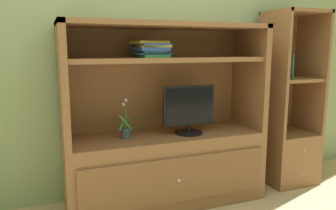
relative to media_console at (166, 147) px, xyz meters
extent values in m
cube|color=#8C9E6B|center=(0.00, 0.34, 0.93)|extent=(6.00, 0.10, 2.80)
cube|color=brown|center=(0.00, -0.01, -0.18)|extent=(1.63, 0.52, 0.59)
cube|color=brown|center=(0.00, -0.28, -0.18)|extent=(1.50, 0.02, 0.35)
sphere|color=silver|center=(0.00, -0.29, -0.18)|extent=(0.02, 0.02, 0.02)
cube|color=brown|center=(-0.79, -0.01, 0.56)|extent=(0.05, 0.52, 0.89)
cube|color=brown|center=(0.79, -0.01, 0.56)|extent=(0.05, 0.52, 0.89)
cube|color=brown|center=(0.00, 0.24, 0.56)|extent=(1.63, 0.02, 0.89)
cube|color=brown|center=(0.00, -0.01, 0.99)|extent=(1.63, 0.52, 0.04)
cube|color=brown|center=(0.00, -0.01, 0.72)|extent=(1.53, 0.47, 0.04)
cylinder|color=black|center=(0.18, -0.06, 0.12)|extent=(0.23, 0.23, 0.01)
cylinder|color=black|center=(0.18, -0.06, 0.16)|extent=(0.03, 0.03, 0.06)
cube|color=black|center=(0.18, -0.06, 0.35)|extent=(0.44, 0.02, 0.32)
cube|color=black|center=(0.18, -0.07, 0.35)|extent=(0.41, 0.00, 0.29)
cylinder|color=#384C56|center=(-0.34, -0.01, 0.16)|extent=(0.07, 0.07, 0.08)
cylinder|color=#3D6B33|center=(-0.34, -0.01, 0.31)|extent=(0.01, 0.01, 0.23)
cube|color=#2D7A38|center=(-0.32, -0.01, 0.25)|extent=(0.01, 0.14, 0.10)
cube|color=#2D7A38|center=(-0.35, 0.00, 0.25)|extent=(0.10, 0.11, 0.11)
cube|color=#2D7A38|center=(-0.34, -0.03, 0.25)|extent=(0.10, 0.03, 0.12)
sphere|color=#DB9EC6|center=(-0.35, -0.02, 0.39)|extent=(0.03, 0.03, 0.03)
sphere|color=#DB9EC6|center=(-0.33, -0.01, 0.42)|extent=(0.03, 0.03, 0.03)
cube|color=#338C4C|center=(-0.13, -0.01, 0.75)|extent=(0.23, 0.32, 0.02)
cube|color=#2D519E|center=(-0.13, -0.01, 0.77)|extent=(0.29, 0.26, 0.01)
cube|color=teal|center=(-0.13, -0.01, 0.78)|extent=(0.18, 0.24, 0.01)
cube|color=#2D519E|center=(-0.14, -0.02, 0.80)|extent=(0.25, 0.31, 0.03)
cube|color=gold|center=(-0.11, -0.02, 0.83)|extent=(0.25, 0.28, 0.01)
cube|color=#2D519E|center=(-0.13, 0.00, 0.84)|extent=(0.25, 0.34, 0.01)
cube|color=gold|center=(-0.14, 0.00, 0.86)|extent=(0.26, 0.27, 0.02)
cube|color=brown|center=(1.26, -0.01, -0.23)|extent=(0.48, 0.43, 0.49)
sphere|color=silver|center=(1.26, -0.23, -0.11)|extent=(0.02, 0.02, 0.02)
sphere|color=silver|center=(1.26, -0.23, -0.33)|extent=(0.02, 0.02, 0.02)
cube|color=brown|center=(1.04, -0.01, 0.58)|extent=(0.03, 0.43, 1.13)
cube|color=brown|center=(1.48, -0.01, 0.58)|extent=(0.03, 0.43, 1.13)
cube|color=brown|center=(1.26, 0.20, 0.58)|extent=(0.48, 0.02, 1.13)
cube|color=brown|center=(1.26, -0.01, 0.52)|extent=(0.42, 0.39, 0.03)
cube|color=brown|center=(1.26, -0.01, 1.13)|extent=(0.48, 0.43, 0.03)
cube|color=black|center=(1.10, -0.01, 0.66)|extent=(0.04, 0.13, 0.24)
cube|color=#338C4C|center=(1.14, -0.01, 0.67)|extent=(0.04, 0.18, 0.27)
cube|color=black|center=(1.18, -0.01, 0.65)|extent=(0.02, 0.17, 0.22)
cube|color=#338C4C|center=(1.21, -0.01, 0.65)|extent=(0.04, 0.13, 0.22)
camera|label=1|loc=(-0.92, -2.46, 0.81)|focal=35.11mm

